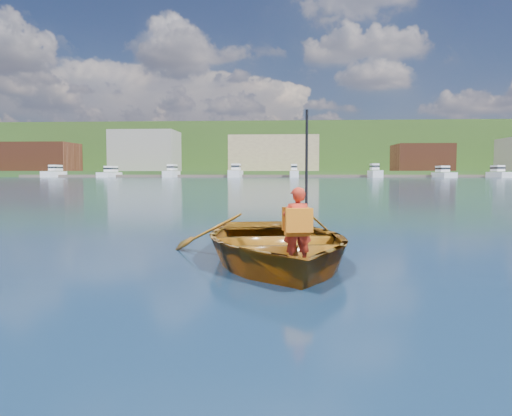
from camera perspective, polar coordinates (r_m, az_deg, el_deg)
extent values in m
plane|color=#102843|center=(7.82, 5.78, -5.46)|extent=(600.00, 600.00, 0.00)
imported|color=brown|center=(7.22, 2.12, -3.94)|extent=(3.71, 4.67, 0.87)
imported|color=red|center=(6.33, 4.72, -2.17)|extent=(0.40, 0.30, 1.01)
cube|color=orange|center=(6.20, 4.94, -1.41)|extent=(0.35, 0.16, 0.30)
cube|color=orange|center=(6.44, 4.51, -1.21)|extent=(0.35, 0.14, 0.30)
cube|color=orange|center=(6.34, 4.71, -2.93)|extent=(0.33, 0.27, 0.05)
cylinder|color=black|center=(6.47, 5.78, 2.34)|extent=(0.04, 0.04, 1.99)
cube|color=#374E21|center=(197.71, 3.71, 3.91)|extent=(400.00, 80.00, 2.00)
cube|color=#284C1D|center=(247.90, 3.70, 6.24)|extent=(400.00, 100.00, 22.00)
cube|color=brown|center=(155.74, 2.45, 3.67)|extent=(159.98, 12.74, 0.80)
cube|color=maroon|center=(194.70, -23.93, 5.34)|extent=(28.00, 16.00, 10.00)
cube|color=#9B938C|center=(179.88, -12.51, 6.36)|extent=(22.00, 16.00, 14.00)
cube|color=#9D8065|center=(172.90, 2.06, 6.22)|extent=(30.00, 16.00, 12.00)
cube|color=maroon|center=(178.63, 18.39, 5.47)|extent=(18.00, 16.00, 9.00)
cube|color=white|center=(167.19, -22.08, 3.55)|extent=(3.22, 11.49, 2.06)
cube|color=white|center=(168.23, -21.93, 4.28)|extent=(2.25, 5.17, 1.80)
cube|color=black|center=(168.23, -21.93, 4.32)|extent=(2.32, 5.40, 0.50)
cube|color=white|center=(160.35, -16.39, 3.62)|extent=(3.63, 12.98, 1.70)
cube|color=white|center=(161.57, -16.24, 4.31)|extent=(2.54, 5.84, 1.80)
cube|color=black|center=(161.57, -16.24, 4.35)|extent=(2.62, 6.10, 0.50)
cube|color=white|center=(154.82, -9.64, 3.79)|extent=(3.13, 11.17, 2.17)
cube|color=white|center=(155.91, -9.55, 4.60)|extent=(2.19, 5.03, 1.80)
cube|color=black|center=(155.91, -9.55, 4.64)|extent=(2.25, 5.25, 0.50)
cube|color=white|center=(151.52, -2.33, 3.87)|extent=(3.47, 12.40, 2.38)
cube|color=white|center=(152.77, -2.28, 4.75)|extent=(2.43, 5.58, 1.80)
cube|color=black|center=(152.77, -2.28, 4.78)|extent=(2.50, 5.83, 0.50)
cube|color=white|center=(150.72, 4.38, 3.84)|extent=(2.58, 9.22, 2.23)
cube|color=white|center=(151.66, 4.38, 4.69)|extent=(1.81, 4.15, 1.80)
cube|color=black|center=(151.66, 4.38, 4.72)|extent=(1.86, 4.33, 0.50)
cube|color=white|center=(152.94, 13.44, 3.76)|extent=(2.98, 10.64, 2.34)
cube|color=white|center=(154.00, 13.39, 4.62)|extent=(2.09, 4.79, 1.80)
cube|color=black|center=(154.00, 13.39, 4.66)|extent=(2.15, 5.00, 0.50)
cube|color=white|center=(157.60, 20.66, 3.52)|extent=(3.71, 13.24, 1.68)
cube|color=white|center=(158.87, 20.53, 4.21)|extent=(2.60, 5.96, 1.80)
cube|color=black|center=(158.87, 20.53, 4.25)|extent=(2.67, 6.22, 0.50)
cube|color=white|center=(162.96, 26.02, 3.40)|extent=(3.25, 11.61, 1.83)
cube|color=white|center=(164.04, 25.89, 4.11)|extent=(2.28, 5.23, 1.80)
cube|color=black|center=(164.04, 25.89, 4.14)|extent=(2.34, 5.46, 0.50)
cylinder|color=#382314|center=(226.83, 17.14, 5.68)|extent=(0.80, 0.80, 4.18)
sphere|color=#275320|center=(227.08, 17.17, 7.09)|extent=(7.79, 7.79, 7.79)
cylinder|color=#382314|center=(243.99, 11.09, 6.47)|extent=(0.80, 0.80, 2.65)
sphere|color=#275320|center=(244.18, 11.10, 7.30)|extent=(4.95, 4.95, 4.95)
cylinder|color=#382314|center=(282.54, -2.83, 7.78)|extent=(0.80, 0.80, 2.84)
sphere|color=#275320|center=(282.82, -2.84, 8.54)|extent=(5.31, 5.31, 5.31)
cylinder|color=#382314|center=(275.28, 2.79, 7.76)|extent=(0.80, 0.80, 3.89)
sphere|color=#275320|center=(275.67, 2.79, 8.83)|extent=(7.26, 7.26, 7.26)
cylinder|color=#382314|center=(263.35, 26.28, 6.14)|extent=(0.80, 0.80, 3.89)
sphere|color=#275320|center=(263.63, 26.32, 7.26)|extent=(7.26, 7.26, 7.26)
cylinder|color=#382314|center=(222.05, -19.50, 4.67)|extent=(0.80, 0.80, 2.90)
sphere|color=#275320|center=(222.15, -19.53, 5.67)|extent=(5.41, 5.41, 5.41)
cylinder|color=#382314|center=(252.50, 8.42, 6.97)|extent=(0.80, 0.80, 3.68)
sphere|color=#275320|center=(252.80, 8.43, 8.08)|extent=(6.86, 6.86, 6.86)
cylinder|color=#382314|center=(224.23, -14.55, 5.22)|extent=(0.80, 0.80, 3.00)
sphere|color=#275320|center=(224.36, -14.57, 6.25)|extent=(5.61, 5.61, 5.61)
cylinder|color=#382314|center=(236.59, 0.36, 6.34)|extent=(0.80, 0.80, 2.52)
sphere|color=#275320|center=(236.76, 0.36, 7.15)|extent=(4.71, 4.71, 4.71)
cylinder|color=#382314|center=(223.05, 14.89, 5.57)|extent=(0.80, 0.80, 3.41)
sphere|color=#275320|center=(223.24, 14.91, 6.74)|extent=(6.37, 6.37, 6.37)
cylinder|color=#382314|center=(281.02, 10.99, 7.71)|extent=(0.80, 0.80, 3.50)
sphere|color=#275320|center=(281.37, 11.00, 8.66)|extent=(6.54, 6.54, 6.54)
cylinder|color=#382314|center=(301.31, -26.86, 6.37)|extent=(0.80, 0.80, 3.17)
sphere|color=#275320|center=(301.54, -26.88, 7.17)|extent=(5.92, 5.92, 5.92)
cylinder|color=#382314|center=(306.99, -17.65, 7.48)|extent=(0.80, 0.80, 2.60)
sphere|color=#275320|center=(307.23, -17.66, 8.12)|extent=(4.86, 4.86, 4.86)
cylinder|color=#382314|center=(274.62, -23.11, 6.15)|extent=(0.80, 0.80, 3.21)
sphere|color=#275320|center=(274.84, -23.14, 7.04)|extent=(5.99, 5.99, 5.99)
cylinder|color=#382314|center=(235.54, 13.50, 6.08)|extent=(0.80, 0.80, 2.91)
sphere|color=#275320|center=(235.72, 13.52, 7.03)|extent=(5.44, 5.44, 5.44)
cylinder|color=#382314|center=(285.66, 11.13, 7.86)|extent=(0.80, 0.80, 3.83)
sphere|color=#275320|center=(286.06, 11.14, 8.88)|extent=(7.15, 7.15, 7.15)
cylinder|color=#382314|center=(296.16, 23.64, 7.21)|extent=(0.80, 0.80, 3.09)
sphere|color=#275320|center=(296.45, 23.66, 8.01)|extent=(5.77, 5.77, 5.77)
cylinder|color=#382314|center=(266.54, -4.31, 7.25)|extent=(0.80, 0.80, 2.58)
sphere|color=#275320|center=(266.76, -4.31, 7.99)|extent=(4.81, 4.81, 4.81)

